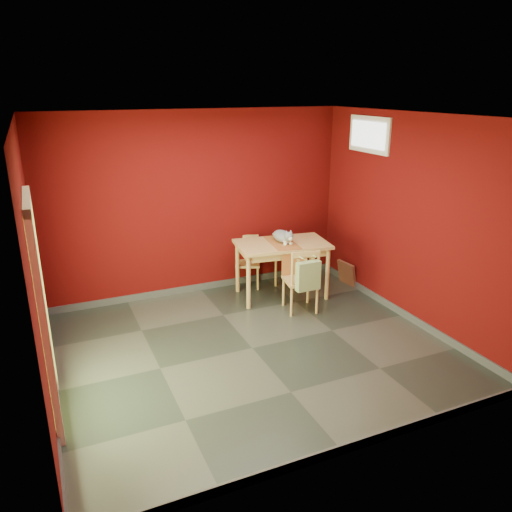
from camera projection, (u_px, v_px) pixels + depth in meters
name	position (u px, v px, depth m)	size (l,w,h in m)	color
ground	(252.00, 348.00, 6.01)	(4.50, 4.50, 0.00)	#2D342D
room_shell	(252.00, 344.00, 5.99)	(4.50, 4.50, 4.50)	#510808
doorway	(41.00, 307.00, 4.44)	(0.06, 1.01, 2.13)	#B7D838
window	(369.00, 135.00, 6.97)	(0.05, 0.90, 0.50)	white
outlet_plate	(293.00, 258.00, 8.25)	(0.08, 0.01, 0.12)	silver
dining_table	(282.00, 249.00, 7.30)	(1.42, 0.95, 0.83)	tan
table_runner	(286.00, 249.00, 7.18)	(0.45, 0.78, 0.37)	#9F5A29
chair_far_left	(247.00, 261.00, 7.78)	(0.49, 0.49, 0.80)	tan
chair_far_right	(279.00, 251.00, 8.01)	(0.45, 0.45, 0.93)	tan
chair_near	(302.00, 279.00, 6.86)	(0.50, 0.50, 0.92)	tan
tote_bag	(308.00, 276.00, 6.62)	(0.33, 0.20, 0.46)	#90AE6F
cat	(282.00, 234.00, 7.27)	(0.25, 0.48, 0.24)	slate
picture_frame	(347.00, 273.00, 7.89)	(0.16, 0.38, 0.37)	brown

